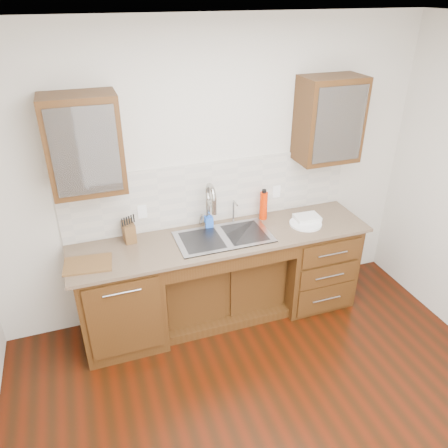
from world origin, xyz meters
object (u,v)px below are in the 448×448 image
object	(u,v)px
cutting_board	(88,264)
water_bottle	(264,206)
soap_bottle	(209,219)
knife_block	(129,232)
plate	(306,224)

from	to	relation	value
cutting_board	water_bottle	bearing A→B (deg)	9.39
water_bottle	cutting_board	distance (m)	1.67
soap_bottle	water_bottle	world-z (taller)	water_bottle
knife_block	cutting_board	world-z (taller)	knife_block
soap_bottle	plate	world-z (taller)	soap_bottle
cutting_board	plate	bearing A→B (deg)	0.90
water_bottle	soap_bottle	bearing A→B (deg)	179.28
water_bottle	plate	size ratio (longest dim) A/B	0.90
water_bottle	plate	world-z (taller)	water_bottle
plate	soap_bottle	bearing A→B (deg)	164.14
soap_bottle	plate	distance (m)	0.91
soap_bottle	water_bottle	xyz separation A→B (m)	(0.54, -0.01, 0.05)
soap_bottle	plate	xyz separation A→B (m)	(0.87, -0.25, -0.07)
knife_block	soap_bottle	bearing A→B (deg)	-5.04
cutting_board	knife_block	bearing A→B (deg)	36.75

